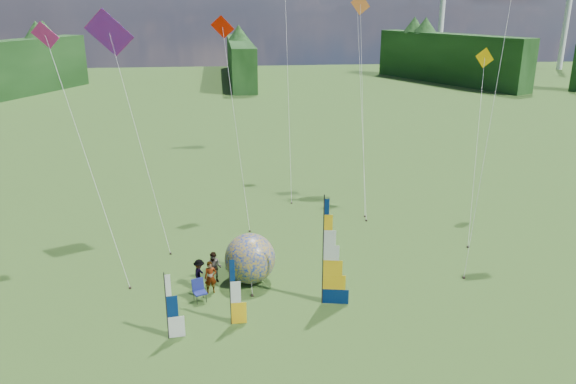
{
  "coord_description": "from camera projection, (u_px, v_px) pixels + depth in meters",
  "views": [
    {
      "loc": [
        -4.16,
        -21.8,
        14.42
      ],
      "look_at": [
        -1.0,
        4.0,
        5.5
      ],
      "focal_mm": 35.0,
      "sensor_mm": 36.0,
      "label": 1
    }
  ],
  "objects": [
    {
      "name": "bol_inflatable",
      "position": [
        250.0,
        258.0,
        29.91
      ],
      "size": [
        3.09,
        3.09,
        2.72
      ],
      "primitive_type": "sphere",
      "rotation": [
        0.0,
        0.0,
        0.15
      ],
      "color": "#002297",
      "rests_on": "ground"
    },
    {
      "name": "treeline_ring",
      "position": [
        322.0,
        253.0,
        24.33
      ],
      "size": [
        210.0,
        210.0,
        8.0
      ],
      "primitive_type": null,
      "color": "#306029",
      "rests_on": "ground"
    },
    {
      "name": "small_kite_yellow",
      "position": [
        478.0,
        138.0,
        36.44
      ],
      "size": [
        7.5,
        11.11,
        11.82
      ],
      "primitive_type": null,
      "rotation": [
        0.0,
        0.0,
        0.16
      ],
      "color": "#EAA200",
      "rests_on": "ground"
    },
    {
      "name": "camp_chair",
      "position": [
        200.0,
        291.0,
        28.14
      ],
      "size": [
        0.86,
        0.86,
        1.16
      ],
      "primitive_type": null,
      "rotation": [
        0.0,
        0.0,
        0.36
      ],
      "color": "navy",
      "rests_on": "ground"
    },
    {
      "name": "small_kite_green",
      "position": [
        288.0,
        73.0,
        44.47
      ],
      "size": [
        6.1,
        14.15,
        17.86
      ],
      "primitive_type": null,
      "rotation": [
        0.0,
        0.0,
        -0.22
      ],
      "color": "green",
      "rests_on": "ground"
    },
    {
      "name": "ground",
      "position": [
        320.0,
        333.0,
        25.63
      ],
      "size": [
        220.0,
        220.0,
        0.0
      ],
      "primitive_type": "plane",
      "color": "#39511E",
      "rests_on": "ground"
    },
    {
      "name": "side_banner_left",
      "position": [
        230.0,
        293.0,
        25.79
      ],
      "size": [
        0.94,
        0.11,
        3.34
      ],
      "primitive_type": null,
      "rotation": [
        0.0,
        0.0,
        0.01
      ],
      "color": "yellow",
      "rests_on": "ground"
    },
    {
      "name": "small_kite_pink",
      "position": [
        85.0,
        146.0,
        30.36
      ],
      "size": [
        8.4,
        10.52,
        13.83
      ],
      "primitive_type": null,
      "rotation": [
        0.0,
        0.0,
        -0.14
      ],
      "color": "#D62480",
      "rests_on": "ground"
    },
    {
      "name": "kite_whale",
      "position": [
        360.0,
        61.0,
        41.28
      ],
      "size": [
        6.51,
        16.06,
        20.28
      ],
      "primitive_type": null,
      "rotation": [
        0.0,
        0.0,
        -0.13
      ],
      "color": "black",
      "rests_on": "ground"
    },
    {
      "name": "spectator_b",
      "position": [
        214.0,
        267.0,
        30.03
      ],
      "size": [
        0.91,
        0.63,
        1.71
      ],
      "primitive_type": "imported",
      "rotation": [
        0.0,
        0.0,
        -0.29
      ],
      "color": "#66594C",
      "rests_on": "ground"
    },
    {
      "name": "spectator_c",
      "position": [
        199.0,
        274.0,
        29.49
      ],
      "size": [
        0.58,
        1.07,
        1.58
      ],
      "primitive_type": "imported",
      "rotation": [
        0.0,
        0.0,
        1.36
      ],
      "color": "#66594C",
      "rests_on": "ground"
    },
    {
      "name": "spectator_d",
      "position": [
        235.0,
        254.0,
        31.83
      ],
      "size": [
        0.97,
        0.81,
        1.56
      ],
      "primitive_type": "imported",
      "rotation": [
        0.0,
        0.0,
        2.57
      ],
      "color": "#66594C",
      "rests_on": "ground"
    },
    {
      "name": "small_kite_red",
      "position": [
        235.0,
        117.0,
        37.58
      ],
      "size": [
        4.45,
        9.47,
        13.98
      ],
      "primitive_type": null,
      "rotation": [
        0.0,
        0.0,
        0.06
      ],
      "color": "red",
      "rests_on": "ground"
    },
    {
      "name": "side_banner_far",
      "position": [
        166.0,
        307.0,
        24.71
      ],
      "size": [
        0.95,
        0.2,
        3.18
      ],
      "primitive_type": null,
      "rotation": [
        0.0,
        0.0,
        0.11
      ],
      "color": "white",
      "rests_on": "ground"
    },
    {
      "name": "kite_parafoil",
      "position": [
        493.0,
        102.0,
        31.18
      ],
      "size": [
        8.4,
        10.6,
        18.12
      ],
      "primitive_type": null,
      "rotation": [
        0.0,
        0.0,
        -0.08
      ],
      "color": "red",
      "rests_on": "ground"
    },
    {
      "name": "spectator_a",
      "position": [
        211.0,
        277.0,
        28.93
      ],
      "size": [
        0.66,
        0.47,
        1.73
      ],
      "primitive_type": "imported",
      "rotation": [
        0.0,
        0.0,
        0.09
      ],
      "color": "#66594C",
      "rests_on": "ground"
    },
    {
      "name": "small_kite_orange",
      "position": [
        363.0,
        98.0,
        40.58
      ],
      "size": [
        6.11,
        11.13,
        15.44
      ],
      "primitive_type": null,
      "rotation": [
        0.0,
        0.0,
        0.24
      ],
      "color": "orange",
      "rests_on": "ground"
    },
    {
      "name": "feather_banner_main",
      "position": [
        323.0,
        253.0,
        27.25
      ],
      "size": [
        1.48,
        0.4,
        5.56
      ],
      "primitive_type": null,
      "rotation": [
        0.0,
        0.0,
        -0.2
      ],
      "color": "navy",
      "rests_on": "ground"
    },
    {
      "name": "kite_rainbow_delta",
      "position": [
        137.0,
        121.0,
        33.97
      ],
      "size": [
        9.69,
        12.38,
        14.99
      ],
      "primitive_type": null,
      "rotation": [
        0.0,
        0.0,
        -0.11
      ],
      "color": "#F10C31",
      "rests_on": "ground"
    }
  ]
}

